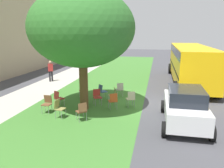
# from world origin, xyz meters

# --- Properties ---
(ground) EXTENTS (80.00, 80.00, 0.00)m
(ground) POSITION_xyz_m (0.00, 0.00, 0.00)
(ground) COLOR #424247
(grass_verge) EXTENTS (48.00, 6.00, 0.01)m
(grass_verge) POSITION_xyz_m (0.00, 3.20, 0.00)
(grass_verge) COLOR #3D752D
(grass_verge) RESTS_ON ground
(sidewalk_strip) EXTENTS (48.00, 2.80, 0.01)m
(sidewalk_strip) POSITION_xyz_m (0.00, 7.60, 0.00)
(sidewalk_strip) COLOR #ADA89E
(sidewalk_strip) RESTS_ON ground
(street_tree) EXTENTS (5.17, 5.17, 6.04)m
(street_tree) POSITION_xyz_m (-1.43, 3.20, 4.12)
(street_tree) COLOR brown
(street_tree) RESTS_ON ground
(chair_0) EXTENTS (0.45, 0.45, 0.88)m
(chair_0) POSITION_xyz_m (0.80, 3.98, 0.52)
(chair_0) COLOR #B7332D
(chair_0) RESTS_ON ground
(chair_1) EXTENTS (0.56, 0.56, 0.88)m
(chair_1) POSITION_xyz_m (-1.20, 1.70, 0.52)
(chair_1) COLOR #C64C1E
(chair_1) RESTS_ON ground
(chair_2) EXTENTS (0.56, 0.55, 0.88)m
(chair_2) POSITION_xyz_m (-0.65, 0.84, 0.52)
(chair_2) COLOR beige
(chair_2) RESTS_ON ground
(chair_3) EXTENTS (0.57, 0.56, 0.88)m
(chair_3) POSITION_xyz_m (1.20, 1.77, 0.52)
(chair_3) COLOR #ADA393
(chair_3) RESTS_ON ground
(chair_4) EXTENTS (0.48, 0.48, 0.88)m
(chair_4) POSITION_xyz_m (-2.84, 3.96, 0.52)
(chair_4) COLOR olive
(chair_4) RESTS_ON ground
(chair_5) EXTENTS (0.43, 0.42, 0.88)m
(chair_5) POSITION_xyz_m (-2.32, 4.83, 0.52)
(chair_5) COLOR brown
(chair_5) RESTS_ON ground
(chair_6) EXTENTS (0.59, 0.59, 0.88)m
(chair_6) POSITION_xyz_m (-3.03, 2.77, 0.52)
(chair_6) COLOR brown
(chair_6) RESTS_ON ground
(chair_7) EXTENTS (0.57, 0.57, 0.88)m
(chair_7) POSITION_xyz_m (-0.63, 2.71, 0.52)
(chair_7) COLOR #B7332D
(chair_7) RESTS_ON ground
(chair_8) EXTENTS (0.59, 0.59, 0.88)m
(chair_8) POSITION_xyz_m (0.54, 2.73, 0.52)
(chair_8) COLOR #335184
(chair_8) RESTS_ON ground
(chair_9) EXTENTS (0.52, 0.52, 0.88)m
(chair_9) POSITION_xyz_m (-0.03, 1.93, 0.52)
(chair_9) COLOR olive
(chair_9) RESTS_ON ground
(chair_10) EXTENTS (0.57, 0.57, 0.88)m
(chair_10) POSITION_xyz_m (-1.38, 4.68, 0.52)
(chair_10) COLOR #B7332D
(chair_10) RESTS_ON ground
(parked_car) EXTENTS (3.70, 1.92, 1.65)m
(parked_car) POSITION_xyz_m (-2.48, -1.71, 0.84)
(parked_car) COLOR silver
(parked_car) RESTS_ON ground
(school_bus) EXTENTS (10.40, 2.80, 2.88)m
(school_bus) POSITION_xyz_m (6.06, -2.94, 1.76)
(school_bus) COLOR yellow
(school_bus) RESTS_ON ground
(pedestrian_0) EXTENTS (0.38, 0.41, 1.69)m
(pedestrian_0) POSITION_xyz_m (4.38, 7.99, 0.93)
(pedestrian_0) COLOR black
(pedestrian_0) RESTS_ON ground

